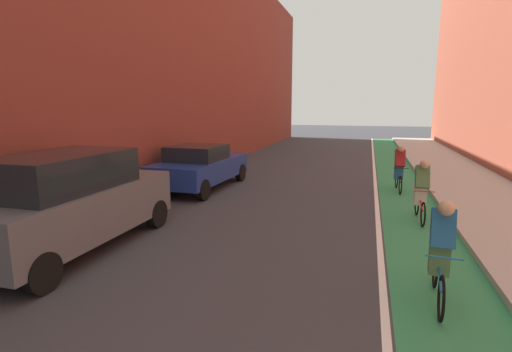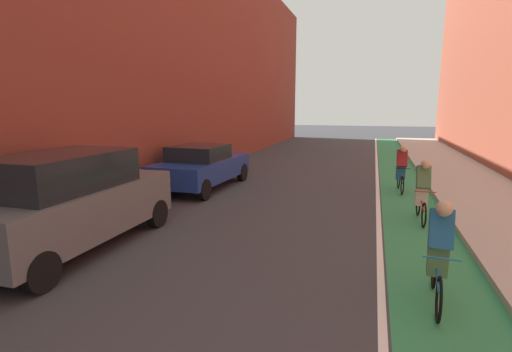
{
  "view_description": "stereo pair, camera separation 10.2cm",
  "coord_description": "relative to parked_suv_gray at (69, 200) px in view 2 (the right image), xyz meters",
  "views": [
    {
      "loc": [
        2.31,
        4.25,
        2.87
      ],
      "look_at": [
        -0.14,
        12.66,
        1.27
      ],
      "focal_mm": 26.94,
      "sensor_mm": 36.0,
      "label": 1
    },
    {
      "loc": [
        2.41,
        4.28,
        2.87
      ],
      "look_at": [
        -0.14,
        12.66,
        1.27
      ],
      "focal_mm": 26.94,
      "sensor_mm": 36.0,
      "label": 2
    }
  ],
  "objects": [
    {
      "name": "cyclist_mid",
      "position": [
        6.73,
        -0.22,
        -0.21
      ],
      "size": [
        0.48,
        1.68,
        1.59
      ],
      "color": "black",
      "rests_on": "ground"
    },
    {
      "name": "cyclist_trailing",
      "position": [
        6.98,
        4.15,
        -0.18
      ],
      "size": [
        0.48,
        1.66,
        1.58
      ],
      "color": "black",
      "rests_on": "ground"
    },
    {
      "name": "sidewalk_right",
      "position": [
        9.22,
        8.7,
        -0.95
      ],
      "size": [
        3.1,
        41.99,
        0.14
      ],
      "primitive_type": "cube",
      "color": "#A8A59E",
      "rests_on": "ground"
    },
    {
      "name": "building_facade_left",
      "position": [
        -2.85,
        8.7,
        4.31
      ],
      "size": [
        3.0,
        41.99,
        10.65
      ],
      "color": "brown",
      "rests_on": "ground"
    },
    {
      "name": "bike_lane_paint",
      "position": [
        6.88,
        8.7,
        -1.02
      ],
      "size": [
        1.6,
        41.99,
        0.0
      ],
      "primitive_type": "cube",
      "color": "#2D8451",
      "rests_on": "ground"
    },
    {
      "name": "parked_suv_gray",
      "position": [
        0.0,
        0.0,
        0.0
      ],
      "size": [
        2.0,
        4.55,
        1.98
      ],
      "color": "#595B60",
      "rests_on": "ground"
    },
    {
      "name": "lane_divider_stripe",
      "position": [
        5.98,
        8.7,
        -1.02
      ],
      "size": [
        0.12,
        41.99,
        0.0
      ],
      "primitive_type": "cube",
      "color": "white",
      "rests_on": "ground"
    },
    {
      "name": "parked_sedan_blue",
      "position": [
        -0.0,
        6.19,
        -0.23
      ],
      "size": [
        2.11,
        4.48,
        1.53
      ],
      "color": "navy",
      "rests_on": "ground"
    },
    {
      "name": "cyclist_far",
      "position": [
        6.7,
        7.63,
        -0.17
      ],
      "size": [
        0.48,
        1.67,
        1.59
      ],
      "color": "black",
      "rests_on": "ground"
    },
    {
      "name": "ground_plane",
      "position": [
        3.31,
        6.7,
        -1.02
      ],
      "size": [
        92.38,
        92.38,
        0.0
      ],
      "primitive_type": "plane",
      "color": "#38383D"
    }
  ]
}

